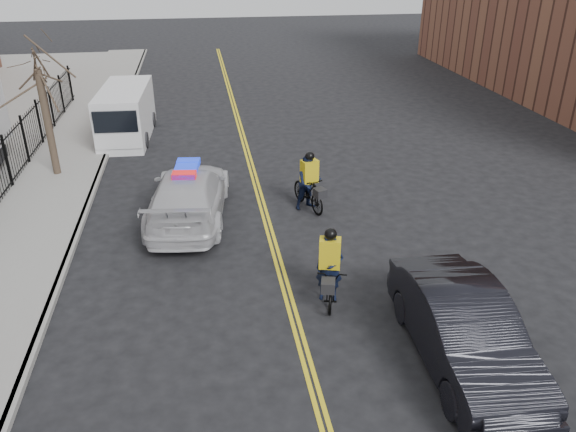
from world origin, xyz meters
The scene contains 12 objects.
ground centered at (0.00, 0.00, 0.00)m, with size 120.00×120.00×0.00m, color black.
center_line_left centered at (-0.08, 8.00, 0.01)m, with size 0.10×60.00×0.01m, color yellow.
center_line_right centered at (0.08, 8.00, 0.01)m, with size 0.10×60.00×0.01m, color yellow.
sidewalk centered at (-7.50, 8.00, 0.07)m, with size 3.00×60.00×0.15m, color gray.
curb centered at (-6.00, 8.00, 0.07)m, with size 0.20×60.00×0.15m, color gray.
iron_fence centered at (-9.00, 8.00, 1.00)m, with size 0.12×28.00×2.00m, color black, non-canonical shape.
street_tree centered at (-7.60, 10.00, 3.53)m, with size 3.20×3.20×4.80m.
police_cruiser centered at (-2.48, 5.44, 0.86)m, with size 3.06×6.09×1.86m.
dark_sedan centered at (3.30, -2.69, 0.85)m, with size 1.81×5.19×1.71m, color black.
cargo_van centered at (-5.31, 14.46, 1.13)m, with size 2.34×5.60×2.31m.
cyclist_near centered at (1.02, 0.16, 0.70)m, with size 1.23×2.18×2.02m.
cyclist_far centered at (1.57, 5.58, 0.81)m, with size 1.17×2.11×2.06m.
Camera 1 is at (-1.95, -11.63, 8.33)m, focal length 35.00 mm.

